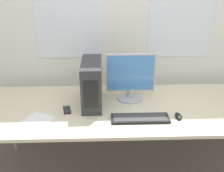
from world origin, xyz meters
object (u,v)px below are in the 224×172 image
Objects in this scene: monitor_main at (130,77)px; mouse at (178,116)px; keyboard at (140,118)px; cell_phone at (67,110)px; pc_tower at (92,83)px.

monitor_main is 4.16× the size of mouse.
monitor_main is 0.43m from keyboard.
monitor_main is 0.63m from cell_phone.
mouse is 0.75× the size of cell_phone.
cell_phone is at bearing 170.82° from mouse.
monitor_main is 3.12× the size of cell_phone.
mouse is (0.70, -0.27, -0.18)m from pc_tower.
mouse is 0.93m from cell_phone.
monitor_main is 0.94× the size of keyboard.
cell_phone is (-0.60, 0.17, -0.01)m from keyboard.
monitor_main reaches higher than mouse.
keyboard is at bearing -27.69° from cell_phone.
keyboard is at bearing -83.00° from monitor_main.
mouse is at bearing 3.43° from keyboard.
monitor_main is at bearing 13.79° from pc_tower.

